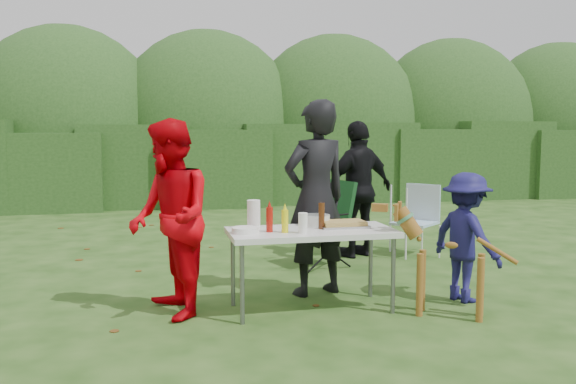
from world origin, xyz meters
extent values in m
plane|color=#1E4211|center=(0.00, 0.00, 0.00)|extent=(80.00, 80.00, 0.00)
cube|color=#23471C|center=(0.00, 8.00, 0.85)|extent=(22.00, 1.40, 1.70)
ellipsoid|color=#3D6628|center=(0.00, 9.60, 1.60)|extent=(20.00, 2.60, 3.20)
cube|color=silver|center=(0.00, 0.10, 0.71)|extent=(1.50, 0.70, 0.05)
cylinder|color=slate|center=(-0.68, -0.18, 0.34)|extent=(0.04, 0.04, 0.69)
cylinder|color=slate|center=(0.68, -0.18, 0.34)|extent=(0.04, 0.04, 0.69)
cylinder|color=slate|center=(-0.68, 0.38, 0.34)|extent=(0.04, 0.04, 0.69)
cylinder|color=slate|center=(0.68, 0.38, 0.34)|extent=(0.04, 0.04, 0.69)
imported|color=black|center=(0.18, 0.60, 0.97)|extent=(0.81, 0.65, 1.93)
imported|color=#CD0009|center=(-1.26, 0.19, 0.87)|extent=(0.82, 0.97, 1.74)
imported|color=black|center=(1.21, 2.21, 0.87)|extent=(1.11, 0.76, 1.75)
imported|color=#181550|center=(1.51, 0.04, 0.62)|extent=(0.68, 0.90, 1.24)
cube|color=#B7B7BA|center=(0.32, 0.18, 0.75)|extent=(0.45, 0.30, 0.02)
cube|color=#B39248|center=(0.32, 0.18, 0.78)|extent=(0.40, 0.26, 0.04)
cylinder|color=yellow|center=(-0.27, 0.00, 0.84)|extent=(0.06, 0.06, 0.20)
cylinder|color=#A2140C|center=(-0.40, 0.06, 0.85)|extent=(0.06, 0.06, 0.22)
cylinder|color=#47230F|center=(0.10, 0.11, 0.86)|extent=(0.06, 0.06, 0.24)
cylinder|color=white|center=(-0.50, 0.28, 0.87)|extent=(0.12, 0.12, 0.26)
cylinder|color=white|center=(-0.13, -0.08, 0.83)|extent=(0.08, 0.08, 0.18)
cylinder|color=silver|center=(0.11, 0.33, 0.79)|extent=(0.26, 0.26, 0.10)
cylinder|color=white|center=(-0.61, 0.05, 0.77)|extent=(0.24, 0.24, 0.05)
camera|label=1|loc=(-1.44, -5.15, 1.65)|focal=38.00mm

